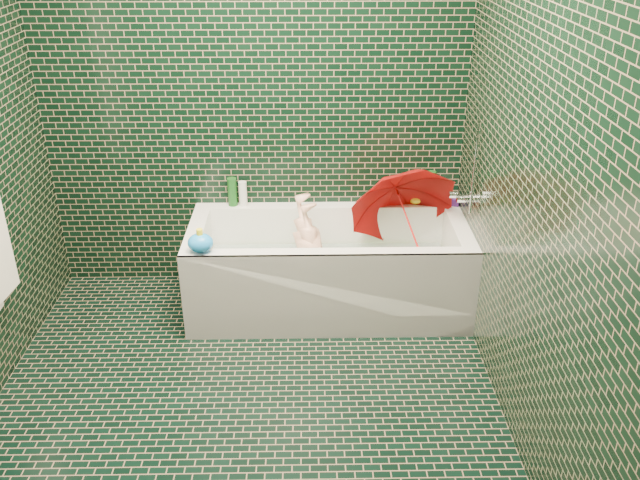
{
  "coord_description": "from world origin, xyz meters",
  "views": [
    {
      "loc": [
        0.33,
        -2.65,
        2.31
      ],
      "look_at": [
        0.39,
        0.82,
        0.56
      ],
      "focal_mm": 38.0,
      "sensor_mm": 36.0,
      "label": 1
    }
  ],
  "objects_px": {
    "bathtub": "(328,277)",
    "rubber_duck": "(417,199)",
    "umbrella": "(408,220)",
    "bath_toy": "(200,243)",
    "child": "(314,261)"
  },
  "relations": [
    {
      "from": "bath_toy",
      "to": "rubber_duck",
      "type": "bearing_deg",
      "value": 21.84
    },
    {
      "from": "umbrella",
      "to": "rubber_duck",
      "type": "distance_m",
      "value": 0.3
    },
    {
      "from": "bath_toy",
      "to": "bathtub",
      "type": "bearing_deg",
      "value": 18.11
    },
    {
      "from": "umbrella",
      "to": "rubber_duck",
      "type": "height_order",
      "value": "umbrella"
    },
    {
      "from": "child",
      "to": "bath_toy",
      "type": "bearing_deg",
      "value": -72.11
    },
    {
      "from": "rubber_duck",
      "to": "bath_toy",
      "type": "distance_m",
      "value": 1.45
    },
    {
      "from": "bathtub",
      "to": "child",
      "type": "height_order",
      "value": "bathtub"
    },
    {
      "from": "umbrella",
      "to": "bath_toy",
      "type": "distance_m",
      "value": 1.26
    },
    {
      "from": "umbrella",
      "to": "rubber_duck",
      "type": "xyz_separation_m",
      "value": [
        0.09,
        0.28,
        0.02
      ]
    },
    {
      "from": "umbrella",
      "to": "rubber_duck",
      "type": "relative_size",
      "value": 6.37
    },
    {
      "from": "rubber_duck",
      "to": "bath_toy",
      "type": "height_order",
      "value": "bath_toy"
    },
    {
      "from": "rubber_duck",
      "to": "bathtub",
      "type": "bearing_deg",
      "value": -147.54
    },
    {
      "from": "bathtub",
      "to": "rubber_duck",
      "type": "height_order",
      "value": "rubber_duck"
    },
    {
      "from": "rubber_duck",
      "to": "bath_toy",
      "type": "relative_size",
      "value": 0.67
    },
    {
      "from": "bathtub",
      "to": "child",
      "type": "bearing_deg",
      "value": 161.36
    }
  ]
}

